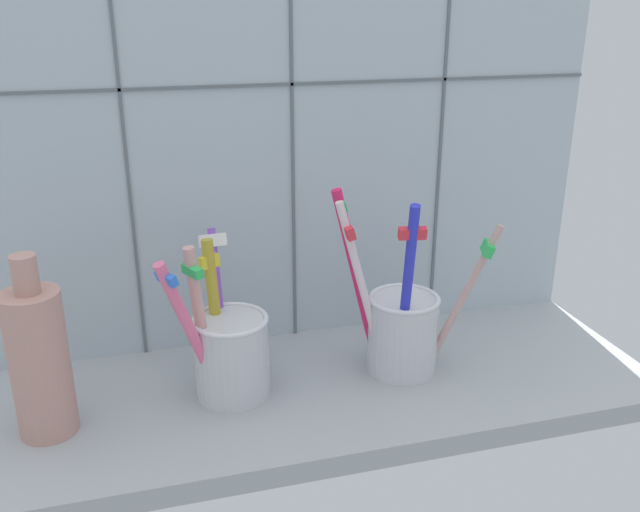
# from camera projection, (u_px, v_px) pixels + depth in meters

# --- Properties ---
(counter_slab) EXTENTS (0.64, 0.22, 0.02)m
(counter_slab) POSITION_uv_depth(u_px,v_px,m) (322.00, 393.00, 0.66)
(counter_slab) COLOR #9EA3A8
(counter_slab) RESTS_ON ground
(tile_wall_back) EXTENTS (0.64, 0.02, 0.45)m
(tile_wall_back) POSITION_uv_depth(u_px,v_px,m) (290.00, 146.00, 0.69)
(tile_wall_back) COLOR #B2C1CC
(tile_wall_back) RESTS_ON ground
(toothbrush_cup_left) EXTENTS (0.10, 0.10, 0.15)m
(toothbrush_cup_left) POSITION_uv_depth(u_px,v_px,m) (228.00, 349.00, 0.62)
(toothbrush_cup_left) COLOR silver
(toothbrush_cup_left) RESTS_ON counter_slab
(toothbrush_cup_right) EXTENTS (0.15, 0.08, 0.18)m
(toothbrush_cup_right) POSITION_uv_depth(u_px,v_px,m) (401.00, 325.00, 0.66)
(toothbrush_cup_right) COLOR silver
(toothbrush_cup_right) RESTS_ON counter_slab
(ceramic_vase) EXTENTS (0.05, 0.05, 0.16)m
(ceramic_vase) POSITION_uv_depth(u_px,v_px,m) (39.00, 361.00, 0.56)
(ceramic_vase) COLOR tan
(ceramic_vase) RESTS_ON counter_slab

